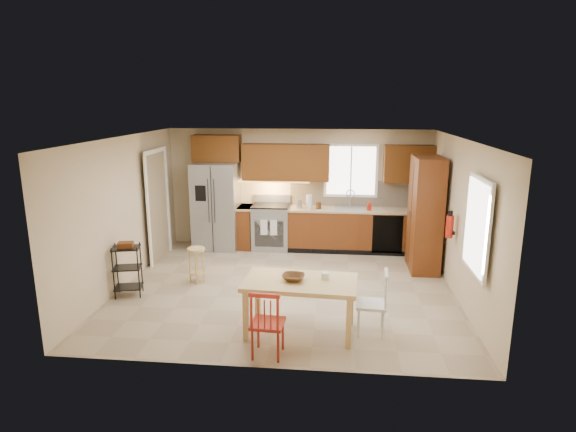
% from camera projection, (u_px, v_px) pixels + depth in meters
% --- Properties ---
extents(floor, '(5.50, 5.50, 0.00)m').
position_uv_depth(floor, '(286.00, 288.00, 8.10)').
color(floor, tan).
rests_on(floor, ground).
extents(ceiling, '(5.50, 5.00, 0.02)m').
position_uv_depth(ceiling, '(286.00, 138.00, 7.51)').
color(ceiling, silver).
rests_on(ceiling, ground).
extents(wall_back, '(5.50, 0.02, 2.50)m').
position_uv_depth(wall_back, '(298.00, 188.00, 10.22)').
color(wall_back, '#CCB793').
rests_on(wall_back, ground).
extents(wall_front, '(5.50, 0.02, 2.50)m').
position_uv_depth(wall_front, '(263.00, 268.00, 5.39)').
color(wall_front, '#CCB793').
rests_on(wall_front, ground).
extents(wall_left, '(0.02, 5.00, 2.50)m').
position_uv_depth(wall_left, '(123.00, 212.00, 8.07)').
color(wall_left, '#CCB793').
rests_on(wall_left, ground).
extents(wall_right, '(0.02, 5.00, 2.50)m').
position_uv_depth(wall_right, '(460.00, 220.00, 7.54)').
color(wall_right, '#CCB793').
rests_on(wall_right, ground).
extents(refrigerator, '(0.92, 0.75, 1.82)m').
position_uv_depth(refrigerator, '(216.00, 206.00, 10.10)').
color(refrigerator, gray).
rests_on(refrigerator, floor).
extents(range_stove, '(0.76, 0.63, 0.92)m').
position_uv_depth(range_stove, '(271.00, 227.00, 10.16)').
color(range_stove, gray).
rests_on(range_stove, floor).
extents(base_cabinet_narrow, '(0.30, 0.60, 0.90)m').
position_uv_depth(base_cabinet_narrow, '(246.00, 227.00, 10.23)').
color(base_cabinet_narrow, '#5B2910').
rests_on(base_cabinet_narrow, floor).
extents(base_cabinet_run, '(2.92, 0.60, 0.90)m').
position_uv_depth(base_cabinet_run, '(359.00, 230.00, 9.99)').
color(base_cabinet_run, '#5B2910').
rests_on(base_cabinet_run, floor).
extents(dishwasher, '(0.60, 0.02, 0.78)m').
position_uv_depth(dishwasher, '(387.00, 234.00, 9.66)').
color(dishwasher, black).
rests_on(dishwasher, floor).
extents(backsplash, '(2.92, 0.03, 0.55)m').
position_uv_depth(backsplash, '(359.00, 193.00, 10.10)').
color(backsplash, beige).
rests_on(backsplash, wall_back).
extents(upper_over_fridge, '(1.00, 0.35, 0.55)m').
position_uv_depth(upper_over_fridge, '(217.00, 148.00, 10.02)').
color(upper_over_fridge, '#572B0E').
rests_on(upper_over_fridge, wall_back).
extents(upper_left_block, '(1.80, 0.35, 0.75)m').
position_uv_depth(upper_left_block, '(286.00, 162.00, 9.94)').
color(upper_left_block, '#572B0E').
rests_on(upper_left_block, wall_back).
extents(upper_right_block, '(1.00, 0.35, 0.75)m').
position_uv_depth(upper_right_block, '(409.00, 164.00, 9.70)').
color(upper_right_block, '#572B0E').
rests_on(upper_right_block, wall_back).
extents(window_back, '(1.12, 0.04, 1.12)m').
position_uv_depth(window_back, '(351.00, 171.00, 10.00)').
color(window_back, white).
rests_on(window_back, wall_back).
extents(sink, '(0.62, 0.46, 0.16)m').
position_uv_depth(sink, '(350.00, 211.00, 9.92)').
color(sink, gray).
rests_on(sink, base_cabinet_run).
extents(undercab_glow, '(1.60, 0.30, 0.01)m').
position_uv_depth(undercab_glow, '(271.00, 181.00, 10.04)').
color(undercab_glow, '#FFBF66').
rests_on(undercab_glow, wall_back).
extents(soap_bottle, '(0.09, 0.09, 0.19)m').
position_uv_depth(soap_bottle, '(369.00, 206.00, 9.75)').
color(soap_bottle, '#B3180C').
rests_on(soap_bottle, base_cabinet_run).
extents(paper_towel, '(0.12, 0.12, 0.28)m').
position_uv_depth(paper_towel, '(309.00, 202.00, 9.91)').
color(paper_towel, silver).
rests_on(paper_towel, base_cabinet_run).
extents(canister_steel, '(0.11, 0.11, 0.18)m').
position_uv_depth(canister_steel, '(299.00, 204.00, 9.94)').
color(canister_steel, gray).
rests_on(canister_steel, base_cabinet_run).
extents(canister_wood, '(0.10, 0.10, 0.14)m').
position_uv_depth(canister_wood, '(319.00, 205.00, 9.88)').
color(canister_wood, '#4E2E15').
rests_on(canister_wood, base_cabinet_run).
extents(pantry, '(0.50, 0.95, 2.10)m').
position_uv_depth(pantry, '(425.00, 214.00, 8.77)').
color(pantry, '#5B2910').
rests_on(pantry, floor).
extents(fire_extinguisher, '(0.12, 0.12, 0.36)m').
position_uv_depth(fire_extinguisher, '(450.00, 227.00, 7.73)').
color(fire_extinguisher, '#B3180C').
rests_on(fire_extinguisher, wall_right).
extents(window_right, '(0.04, 1.02, 1.32)m').
position_uv_depth(window_right, '(478.00, 226.00, 6.38)').
color(window_right, white).
rests_on(window_right, wall_right).
extents(doorway, '(0.04, 0.95, 2.10)m').
position_uv_depth(doorway, '(157.00, 207.00, 9.37)').
color(doorway, '#8C7A59').
rests_on(doorway, wall_left).
extents(dining_table, '(1.55, 0.94, 0.73)m').
position_uv_depth(dining_table, '(300.00, 307.00, 6.48)').
color(dining_table, tan).
rests_on(dining_table, floor).
extents(chair_red, '(0.44, 0.44, 0.88)m').
position_uv_depth(chair_red, '(268.00, 322.00, 5.87)').
color(chair_red, '#A42619').
rests_on(chair_red, floor).
extents(chair_white, '(0.44, 0.44, 0.88)m').
position_uv_depth(chair_white, '(371.00, 303.00, 6.42)').
color(chair_white, silver).
rests_on(chair_white, floor).
extents(table_bowl, '(0.32, 0.32, 0.07)m').
position_uv_depth(table_bowl, '(293.00, 280.00, 6.41)').
color(table_bowl, '#4E2E15').
rests_on(table_bowl, dining_table).
extents(table_jar, '(0.11, 0.11, 0.12)m').
position_uv_depth(table_jar, '(325.00, 277.00, 6.45)').
color(table_jar, silver).
rests_on(table_jar, dining_table).
extents(bar_stool, '(0.34, 0.34, 0.62)m').
position_uv_depth(bar_stool, '(197.00, 265.00, 8.27)').
color(bar_stool, tan).
rests_on(bar_stool, floor).
extents(utility_cart, '(0.49, 0.42, 0.85)m').
position_uv_depth(utility_cart, '(128.00, 270.00, 7.70)').
color(utility_cart, black).
rests_on(utility_cart, floor).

